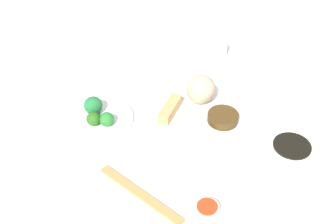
# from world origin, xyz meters

# --- Properties ---
(tabletop) EXTENTS (2.20, 2.20, 0.02)m
(tabletop) POSITION_xyz_m (0.00, 0.00, 0.01)
(tabletop) COLOR white
(tabletop) RESTS_ON ground
(main_plate) EXTENTS (0.27, 0.27, 0.02)m
(main_plate) POSITION_xyz_m (0.04, -0.03, 0.03)
(main_plate) COLOR white
(main_plate) RESTS_ON tabletop
(rice_scoop) EXTENTS (0.08, 0.08, 0.08)m
(rice_scoop) POSITION_xyz_m (0.04, -0.10, 0.08)
(rice_scoop) COLOR tan
(rice_scoop) RESTS_ON main_plate
(spring_roll) EXTENTS (0.06, 0.11, 0.03)m
(spring_roll) POSITION_xyz_m (0.11, -0.04, 0.05)
(spring_roll) COLOR tan
(spring_roll) RESTS_ON main_plate
(crab_rangoon_wonton) EXTENTS (0.11, 0.11, 0.01)m
(crab_rangoon_wonton) POSITION_xyz_m (0.05, 0.04, 0.04)
(crab_rangoon_wonton) COLOR beige
(crab_rangoon_wonton) RESTS_ON main_plate
(stir_fry_heap) EXTENTS (0.08, 0.08, 0.02)m
(stir_fry_heap) POSITION_xyz_m (-0.03, -0.03, 0.05)
(stir_fry_heap) COLOR #473114
(stir_fry_heap) RESTS_ON main_plate
(broccoli_plate) EXTENTS (0.21, 0.21, 0.01)m
(broccoli_plate) POSITION_xyz_m (0.31, -0.00, 0.03)
(broccoli_plate) COLOR white
(broccoli_plate) RESTS_ON tabletop
(broccoli_floret_0) EXTENTS (0.04, 0.04, 0.04)m
(broccoli_floret_0) POSITION_xyz_m (0.27, 0.02, 0.05)
(broccoli_floret_0) COLOR #28742C
(broccoli_floret_0) RESTS_ON broccoli_plate
(broccoli_floret_1) EXTENTS (0.04, 0.04, 0.04)m
(broccoli_floret_1) POSITION_xyz_m (0.30, 0.02, 0.05)
(broccoli_floret_1) COLOR #275E19
(broccoli_floret_1) RESTS_ON broccoli_plate
(broccoli_floret_2) EXTENTS (0.05, 0.05, 0.05)m
(broccoli_floret_2) POSITION_xyz_m (0.32, -0.02, 0.06)
(broccoli_floret_2) COLOR #206F33
(broccoli_floret_2) RESTS_ON broccoli_plate
(soy_sauce_bowl) EXTENTS (0.11, 0.11, 0.04)m
(soy_sauce_bowl) POSITION_xyz_m (-0.19, 0.07, 0.04)
(soy_sauce_bowl) COLOR white
(soy_sauce_bowl) RESTS_ON tabletop
(soy_sauce_bowl_liquid) EXTENTS (0.09, 0.09, 0.00)m
(soy_sauce_bowl_liquid) POSITION_xyz_m (-0.19, 0.07, 0.06)
(soy_sauce_bowl_liquid) COLOR black
(soy_sauce_bowl_liquid) RESTS_ON soy_sauce_bowl
(sauce_ramekin_sweet_and_sour) EXTENTS (0.05, 0.05, 0.02)m
(sauce_ramekin_sweet_and_sour) POSITION_xyz_m (-0.00, 0.26, 0.03)
(sauce_ramekin_sweet_and_sour) COLOR white
(sauce_ramekin_sweet_and_sour) RESTS_ON tabletop
(sauce_ramekin_sweet_and_sour_liquid) EXTENTS (0.04, 0.04, 0.00)m
(sauce_ramekin_sweet_and_sour_liquid) POSITION_xyz_m (-0.00, 0.26, 0.04)
(sauce_ramekin_sweet_and_sour_liquid) COLOR red
(sauce_ramekin_sweet_and_sour_liquid) RESTS_ON sauce_ramekin_sweet_and_sour
(teacup) EXTENTS (0.07, 0.07, 0.06)m
(teacup) POSITION_xyz_m (-0.00, -0.36, 0.05)
(teacup) COLOR white
(teacup) RESTS_ON tabletop
(chopsticks_pair) EXTENTS (0.21, 0.15, 0.01)m
(chopsticks_pair) POSITION_xyz_m (0.15, 0.23, 0.02)
(chopsticks_pair) COLOR #A48144
(chopsticks_pair) RESTS_ON tabletop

